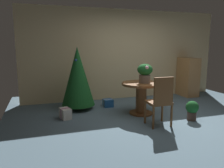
% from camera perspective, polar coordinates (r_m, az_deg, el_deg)
% --- Properties ---
extents(ground_plane, '(6.60, 6.60, 0.00)m').
position_cam_1_polar(ground_plane, '(4.98, 12.68, -8.84)').
color(ground_plane, slate).
extents(back_wall_panel, '(6.00, 0.10, 2.60)m').
position_cam_1_polar(back_wall_panel, '(6.70, 3.37, 7.49)').
color(back_wall_panel, beige).
rests_on(back_wall_panel, ground_plane).
extents(round_dining_table, '(0.90, 0.90, 0.73)m').
position_cam_1_polar(round_dining_table, '(5.17, 7.49, -2.45)').
color(round_dining_table, brown).
rests_on(round_dining_table, ground_plane).
extents(flower_vase, '(0.35, 0.35, 0.43)m').
position_cam_1_polar(flower_vase, '(5.09, 8.41, 3.07)').
color(flower_vase, '#665B51').
rests_on(flower_vase, round_dining_table).
extents(wooden_chair_near, '(0.44, 0.39, 0.99)m').
position_cam_1_polar(wooden_chair_near, '(4.42, 12.34, -3.78)').
color(wooden_chair_near, brown).
rests_on(wooden_chair_near, ground_plane).
extents(holiday_tree, '(0.81, 0.81, 1.55)m').
position_cam_1_polar(holiday_tree, '(5.52, -8.76, 1.95)').
color(holiday_tree, brown).
rests_on(holiday_tree, ground_plane).
extents(gift_box_blue, '(0.24, 0.24, 0.19)m').
position_cam_1_polar(gift_box_blue, '(5.81, -1.01, -4.88)').
color(gift_box_blue, '#1E569E').
rests_on(gift_box_blue, ground_plane).
extents(gift_box_cream, '(0.26, 0.34, 0.23)m').
position_cam_1_polar(gift_box_cream, '(4.99, -11.86, -7.39)').
color(gift_box_cream, silver).
rests_on(gift_box_cream, ground_plane).
extents(wooden_cabinet, '(0.45, 0.64, 1.19)m').
position_cam_1_polar(wooden_cabinet, '(7.39, 18.84, 1.72)').
color(wooden_cabinet, '#B27F4C').
rests_on(wooden_cabinet, ground_plane).
extents(potted_plant, '(0.27, 0.27, 0.42)m').
position_cam_1_polar(potted_plant, '(5.04, 19.81, -6.14)').
color(potted_plant, '#4C382D').
rests_on(potted_plant, ground_plane).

